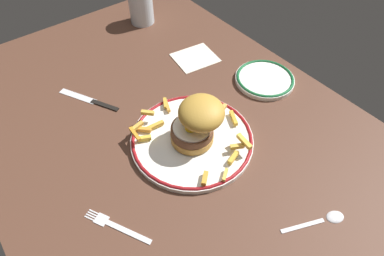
{
  "coord_description": "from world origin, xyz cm",
  "views": [
    {
      "loc": [
        41.04,
        -28.3,
        59.14
      ],
      "look_at": [
        3.37,
        1.07,
        4.6
      ],
      "focal_mm": 30.44,
      "sensor_mm": 36.0,
      "label": 1
    }
  ],
  "objects": [
    {
      "name": "ground_plane",
      "position": [
        0.0,
        0.0,
        -2.0
      ],
      "size": [
        128.22,
        83.4,
        4.0
      ],
      "primitive_type": "cube",
      "color": "#513224"
    },
    {
      "name": "fork",
      "position": [
        11.03,
        -23.31,
        0.18
      ],
      "size": [
        13.39,
        7.92,
        0.36
      ],
      "color": "silver",
      "rests_on": "ground_plane"
    },
    {
      "name": "water_glass",
      "position": [
        -47.96,
        19.93,
        4.54
      ],
      "size": [
        7.88,
        7.88,
        10.7
      ],
      "color": "silver",
      "rests_on": "ground_plane"
    },
    {
      "name": "spoon",
      "position": [
        35.0,
        9.96,
        0.36
      ],
      "size": [
        6.7,
        12.93,
        0.9
      ],
      "color": "silver",
      "rests_on": "ground_plane"
    },
    {
      "name": "side_plate",
      "position": [
        -1.08,
        29.93,
        0.83
      ],
      "size": [
        16.15,
        16.15,
        1.6
      ],
      "color": "white",
      "rests_on": "ground_plane"
    },
    {
      "name": "knife",
      "position": [
        -22.72,
        -11.11,
        0.26
      ],
      "size": [
        16.62,
        9.73,
        0.7
      ],
      "color": "black",
      "rests_on": "ground_plane"
    },
    {
      "name": "dinner_plate",
      "position": [
        3.37,
        1.07,
        0.84
      ],
      "size": [
        28.42,
        28.42,
        1.6
      ],
      "color": "white",
      "rests_on": "ground_plane"
    },
    {
      "name": "burger",
      "position": [
        4.37,
        1.7,
        7.08
      ],
      "size": [
        14.43,
        14.39,
        11.19
      ],
      "color": "#BE8636",
      "rests_on": "dinner_plate"
    },
    {
      "name": "fries_pile",
      "position": [
        1.57,
        1.89,
        2.47
      ],
      "size": [
        27.87,
        23.92,
        2.96
      ],
      "color": "gold",
      "rests_on": "dinner_plate"
    },
    {
      "name": "napkin",
      "position": [
        -21.12,
        21.37,
        0.2
      ],
      "size": [
        12.3,
        13.42,
        0.4
      ],
      "primitive_type": "cube",
      "rotation": [
        0.0,
        0.0,
        -0.14
      ],
      "color": "silver",
      "rests_on": "ground_plane"
    }
  ]
}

